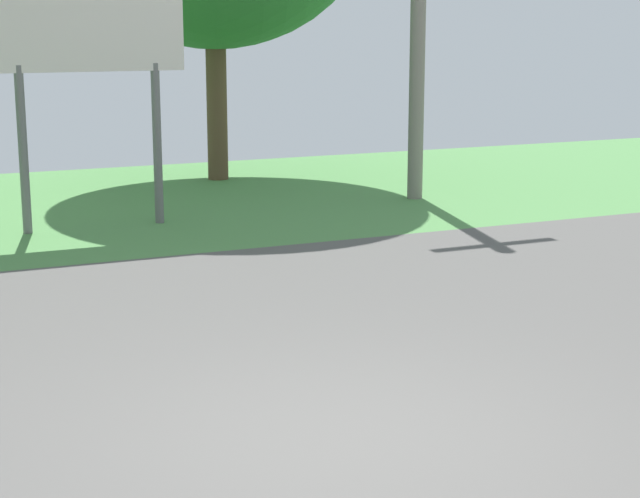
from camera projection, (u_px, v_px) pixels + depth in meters
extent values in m
cube|color=#565451|center=(242.00, 363.00, 8.80)|extent=(40.00, 8.00, 0.10)
cube|color=#518C4A|center=(61.00, 210.00, 15.93)|extent=(40.00, 8.00, 0.10)
cylinder|color=slate|center=(23.00, 151.00, 13.70)|extent=(0.12, 0.12, 2.20)
cylinder|color=slate|center=(157.00, 144.00, 14.42)|extent=(0.12, 0.12, 2.20)
cube|color=silver|center=(86.00, 17.00, 13.70)|extent=(2.60, 0.10, 1.40)
cylinder|color=brown|center=(217.00, 93.00, 18.39)|extent=(0.36, 0.36, 3.04)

